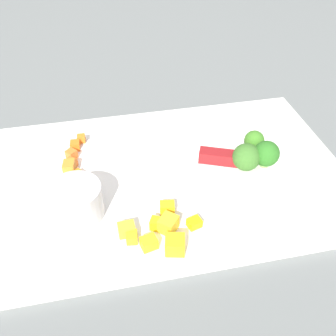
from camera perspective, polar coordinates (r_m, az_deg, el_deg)
The scene contains 21 objects.
ground_plane at distance 0.57m, azimuth 0.00°, elevation -1.66°, with size 4.00×4.00×0.00m, color slate.
cutting_board at distance 0.57m, azimuth 0.00°, elevation -1.21°, with size 0.54×0.35×0.01m, color white.
prep_bowl at distance 0.50m, azimuth -14.02°, elevation -5.04°, with size 0.07×0.07×0.05m, color #B7B7BF.
chef_knife at distance 0.59m, azimuth 3.26°, elevation 2.11°, with size 0.29×0.14×0.02m.
carrot_dice_0 at distance 0.63m, azimuth -13.29°, elevation 4.37°, with size 0.01×0.01×0.01m, color orange.
carrot_dice_1 at distance 0.59m, azimuth -14.77°, elevation 0.70°, with size 0.01×0.02×0.01m, color orange.
carrot_dice_2 at distance 0.57m, azimuth -13.87°, elevation -0.90°, with size 0.01×0.01×0.01m, color orange.
carrot_dice_3 at distance 0.62m, azimuth -14.19°, elevation 3.41°, with size 0.01×0.02×0.01m, color orange.
carrot_dice_4 at distance 0.61m, azimuth -14.74°, elevation 2.09°, with size 0.01×0.01×0.01m, color orange.
carrot_dice_5 at distance 0.58m, azimuth -15.07°, elevation 0.11°, with size 0.02×0.02×0.02m, color orange.
pepper_dice_0 at distance 0.46m, azimuth -2.98°, elevation -11.53°, with size 0.02×0.02×0.02m, color yellow.
pepper_dice_1 at distance 0.48m, azimuth 0.05°, elevation -8.69°, with size 0.02×0.02×0.02m, color yellow.
pepper_dice_2 at distance 0.50m, azimuth -0.12°, elevation -6.23°, with size 0.01×0.02×0.02m, color yellow.
pepper_dice_3 at distance 0.46m, azimuth 1.08°, elevation -11.83°, with size 0.02×0.02×0.02m, color yellow.
pepper_dice_4 at distance 0.48m, azimuth -6.45°, elevation -9.44°, with size 0.02×0.02×0.02m, color yellow.
pepper_dice_5 at distance 0.47m, azimuth -5.62°, elevation -10.62°, with size 0.01×0.02×0.01m, color yellow.
pepper_dice_6 at distance 0.48m, azimuth -1.87°, elevation -8.64°, with size 0.01×0.01×0.02m, color yellow.
pepper_dice_7 at distance 0.49m, azimuth 4.10°, elevation -8.50°, with size 0.02×0.01×0.01m, color yellow.
broccoli_floret_0 at distance 0.57m, azimuth 12.06°, elevation 1.64°, with size 0.04×0.04×0.04m.
broccoli_floret_1 at distance 0.61m, azimuth 13.23°, elevation 4.14°, with size 0.03×0.03×0.04m.
broccoli_floret_2 at distance 0.58m, azimuth 15.02°, elevation 2.13°, with size 0.04×0.04×0.04m.
Camera 1 is at (0.08, 0.41, 0.39)m, focal length 39.28 mm.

